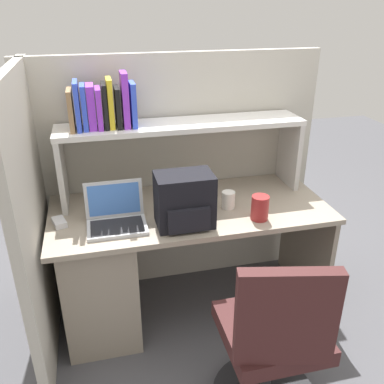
{
  "coord_description": "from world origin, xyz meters",
  "views": [
    {
      "loc": [
        -0.49,
        -2.09,
        1.84
      ],
      "look_at": [
        0.0,
        -0.05,
        0.85
      ],
      "focal_mm": 38.89,
      "sensor_mm": 36.0,
      "label": 1
    }
  ],
  "objects_px": {
    "office_chair": "(272,350)",
    "laptop": "(116,216)",
    "paper_cup": "(228,200)",
    "snack_canister": "(260,208)",
    "backpack": "(185,201)",
    "computer_mouse": "(59,222)"
  },
  "relations": [
    {
      "from": "computer_mouse",
      "to": "paper_cup",
      "type": "distance_m",
      "value": 0.94
    },
    {
      "from": "laptop",
      "to": "paper_cup",
      "type": "relative_size",
      "value": 3.07
    },
    {
      "from": "computer_mouse",
      "to": "backpack",
      "type": "bearing_deg",
      "value": -29.75
    },
    {
      "from": "laptop",
      "to": "backpack",
      "type": "height_order",
      "value": "backpack"
    },
    {
      "from": "office_chair",
      "to": "snack_canister",
      "type": "bearing_deg",
      "value": -91.87
    },
    {
      "from": "snack_canister",
      "to": "office_chair",
      "type": "relative_size",
      "value": 0.15
    },
    {
      "from": "backpack",
      "to": "computer_mouse",
      "type": "bearing_deg",
      "value": 167.0
    },
    {
      "from": "laptop",
      "to": "computer_mouse",
      "type": "height_order",
      "value": "laptop"
    },
    {
      "from": "paper_cup",
      "to": "snack_canister",
      "type": "xyz_separation_m",
      "value": [
        0.12,
        -0.17,
        0.02
      ]
    },
    {
      "from": "snack_canister",
      "to": "office_chair",
      "type": "xyz_separation_m",
      "value": [
        -0.15,
        -0.6,
        -0.4
      ]
    },
    {
      "from": "paper_cup",
      "to": "laptop",
      "type": "bearing_deg",
      "value": -175.68
    },
    {
      "from": "backpack",
      "to": "snack_canister",
      "type": "relative_size",
      "value": 2.19
    },
    {
      "from": "snack_canister",
      "to": "paper_cup",
      "type": "bearing_deg",
      "value": 126.93
    },
    {
      "from": "office_chair",
      "to": "laptop",
      "type": "bearing_deg",
      "value": -36.82
    },
    {
      "from": "snack_canister",
      "to": "office_chair",
      "type": "bearing_deg",
      "value": -104.21
    },
    {
      "from": "backpack",
      "to": "computer_mouse",
      "type": "xyz_separation_m",
      "value": [
        -0.65,
        0.15,
        -0.12
      ]
    },
    {
      "from": "backpack",
      "to": "snack_canister",
      "type": "xyz_separation_m",
      "value": [
        0.41,
        -0.04,
        -0.07
      ]
    },
    {
      "from": "paper_cup",
      "to": "office_chair",
      "type": "height_order",
      "value": "office_chair"
    },
    {
      "from": "laptop",
      "to": "computer_mouse",
      "type": "distance_m",
      "value": 0.31
    },
    {
      "from": "paper_cup",
      "to": "snack_canister",
      "type": "bearing_deg",
      "value": -53.07
    },
    {
      "from": "laptop",
      "to": "computer_mouse",
      "type": "xyz_separation_m",
      "value": [
        -0.3,
        0.07,
        -0.03
      ]
    },
    {
      "from": "laptop",
      "to": "computer_mouse",
      "type": "bearing_deg",
      "value": 166.7
    }
  ]
}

